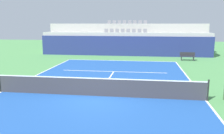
% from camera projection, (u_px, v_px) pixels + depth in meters
% --- Properties ---
extents(ground_plane, '(80.00, 80.00, 0.00)m').
position_uv_depth(ground_plane, '(98.00, 96.00, 12.29)').
color(ground_plane, '#4C8C4C').
extents(court_surface, '(11.00, 24.00, 0.01)m').
position_uv_depth(court_surface, '(98.00, 96.00, 12.29)').
color(court_surface, '#1E4C99').
rests_on(court_surface, ground_plane).
extents(baseline_far, '(11.00, 0.10, 0.00)m').
position_uv_depth(baseline_far, '(121.00, 61.00, 23.92)').
color(baseline_far, white).
rests_on(baseline_far, court_surface).
extents(sideline_left, '(0.10, 24.00, 0.00)m').
position_uv_depth(sideline_left, '(1.00, 92.00, 13.03)').
color(sideline_left, white).
rests_on(sideline_left, court_surface).
extents(sideline_right, '(0.10, 24.00, 0.00)m').
position_uv_depth(sideline_right, '(206.00, 101.00, 11.54)').
color(sideline_right, white).
rests_on(sideline_right, court_surface).
extents(service_line_far, '(8.26, 0.10, 0.00)m').
position_uv_depth(service_line_far, '(114.00, 72.00, 18.52)').
color(service_line_far, white).
rests_on(service_line_far, court_surface).
extents(centre_service_line, '(0.10, 6.40, 0.00)m').
position_uv_depth(centre_service_line, '(107.00, 81.00, 15.40)').
color(centre_service_line, white).
rests_on(centre_service_line, court_surface).
extents(back_wall, '(19.97, 0.30, 2.29)m').
position_uv_depth(back_wall, '(124.00, 46.00, 27.33)').
color(back_wall, navy).
rests_on(back_wall, ground_plane).
extents(stands_tier_lower, '(19.97, 2.40, 2.68)m').
position_uv_depth(stands_tier_lower, '(125.00, 43.00, 28.61)').
color(stands_tier_lower, '#9E9E99').
rests_on(stands_tier_lower, ground_plane).
extents(stands_tier_upper, '(19.97, 2.40, 3.73)m').
position_uv_depth(stands_tier_upper, '(127.00, 38.00, 30.85)').
color(stands_tier_upper, '#9E9E99').
rests_on(stands_tier_upper, ground_plane).
extents(seating_row_lower, '(5.18, 0.44, 0.44)m').
position_uv_depth(seating_row_lower, '(125.00, 31.00, 28.44)').
color(seating_row_lower, slate).
rests_on(seating_row_lower, stands_tier_lower).
extents(seating_row_upper, '(5.18, 0.44, 0.44)m').
position_uv_depth(seating_row_upper, '(127.00, 23.00, 30.58)').
color(seating_row_upper, slate).
rests_on(seating_row_upper, stands_tier_upper).
extents(tennis_net, '(11.08, 0.08, 1.07)m').
position_uv_depth(tennis_net, '(97.00, 87.00, 12.20)').
color(tennis_net, black).
rests_on(tennis_net, court_surface).
extents(player_bench, '(1.50, 0.40, 0.85)m').
position_uv_depth(player_bench, '(187.00, 56.00, 23.97)').
color(player_bench, '#232328').
rests_on(player_bench, ground_plane).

